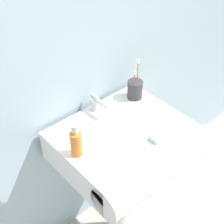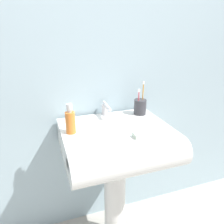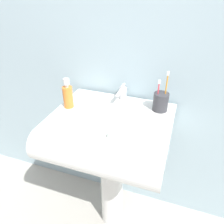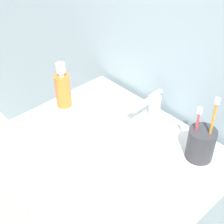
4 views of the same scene
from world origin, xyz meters
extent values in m
plane|color=#ADA89E|center=(0.00, 0.00, 0.00)|extent=(6.00, 6.00, 0.00)
cube|color=#9EB7C1|center=(0.00, 0.28, 1.20)|extent=(5.00, 0.05, 2.40)
cylinder|color=white|center=(0.00, 0.00, 0.36)|extent=(0.14, 0.14, 0.71)
cube|color=white|center=(0.00, 0.00, 0.80)|extent=(0.62, 0.47, 0.16)
cylinder|color=white|center=(0.00, -0.24, 0.80)|extent=(0.62, 0.16, 0.16)
cylinder|color=silver|center=(0.00, 0.20, 0.91)|extent=(0.04, 0.04, 0.07)
cylinder|color=silver|center=(0.00, 0.14, 0.95)|extent=(0.02, 0.11, 0.02)
cube|color=silver|center=(0.00, 0.20, 0.96)|extent=(0.01, 0.06, 0.01)
cylinder|color=#38383D|center=(0.23, 0.14, 0.93)|extent=(0.08, 0.08, 0.10)
cylinder|color=#D83F4C|center=(0.21, 0.13, 0.96)|extent=(0.01, 0.01, 0.14)
cube|color=white|center=(0.21, 0.13, 1.04)|extent=(0.01, 0.01, 0.02)
cylinder|color=orange|center=(0.25, 0.14, 0.99)|extent=(0.01, 0.01, 0.19)
cube|color=white|center=(0.25, 0.14, 1.09)|extent=(0.01, 0.01, 0.02)
cylinder|color=orange|center=(-0.26, 0.01, 0.94)|extent=(0.05, 0.05, 0.12)
cylinder|color=silver|center=(-0.26, 0.01, 1.00)|extent=(0.02, 0.02, 0.02)
cylinder|color=silver|center=(-0.26, 0.01, 1.03)|extent=(0.03, 0.03, 0.03)
cube|color=silver|center=(0.08, -0.17, 0.89)|extent=(0.06, 0.05, 0.02)
camera|label=1|loc=(-0.84, -0.89, 1.98)|focal=55.00mm
camera|label=2|loc=(-0.40, -1.09, 1.41)|focal=35.00mm
camera|label=3|loc=(0.32, -0.91, 1.49)|focal=35.00mm
camera|label=4|loc=(0.58, -0.55, 1.60)|focal=55.00mm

